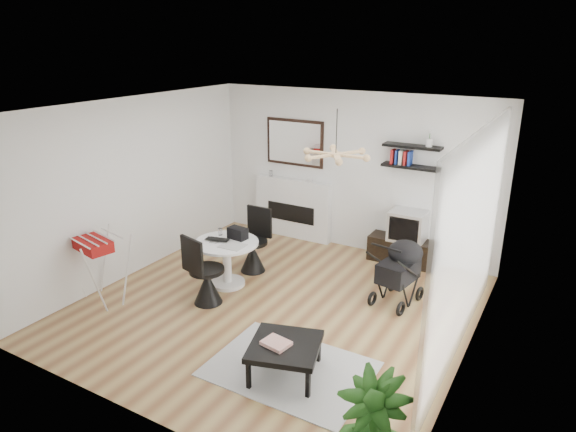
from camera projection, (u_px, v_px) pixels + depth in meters
The scene contains 24 objects.
floor at pixel (276, 306), 7.06m from camera, with size 5.00×5.00×0.00m, color brown.
ceiling at pixel (274, 108), 6.17m from camera, with size 5.00×5.00×0.00m, color white.
wall_back at pixel (352, 172), 8.66m from camera, with size 5.00×5.00×0.00m, color white.
wall_left at pixel (135, 187), 7.80m from camera, with size 5.00×5.00×0.00m, color white.
wall_right at pixel (476, 252), 5.44m from camera, with size 5.00×5.00×0.00m, color white.
sheer_curtain at pixel (470, 244), 5.65m from camera, with size 0.04×3.60×2.60m, color white.
fireplace at pixel (293, 201), 9.34m from camera, with size 1.50×0.17×2.16m.
shelf_lower at pixel (411, 167), 7.98m from camera, with size 0.90×0.25×0.04m, color black.
shelf_upper at pixel (412, 146), 7.87m from camera, with size 0.90×0.25×0.04m, color black.
pendant_lamp at pixel (336, 155), 6.27m from camera, with size 0.90×0.90×0.10m, color tan, non-canonical shape.
tv_console at pixel (403, 251), 8.38m from camera, with size 1.10×0.39×0.41m, color black.
crt_tv at pixel (408, 225), 8.20m from camera, with size 0.56×0.49×0.49m.
dining_table at pixel (227, 257), 7.54m from camera, with size 0.95×0.95×0.69m.
laptop at pixel (216, 241), 7.45m from camera, with size 0.36×0.23×0.03m, color black.
black_bag at pixel (238, 233), 7.55m from camera, with size 0.28×0.17×0.17m, color black.
newspaper at pixel (233, 246), 7.30m from camera, with size 0.34×0.28×0.01m, color beige.
drinking_glass at pixel (220, 232), 7.70m from camera, with size 0.06×0.06×0.10m, color white.
chair_far at pixel (253, 252), 8.06m from camera, with size 0.48×0.48×1.00m.
chair_near at pixel (206, 282), 7.05m from camera, with size 0.52×0.53×1.02m.
drying_rack at pixel (100, 268), 7.05m from camera, with size 0.77×0.73×0.97m.
stroller at pixel (400, 274), 7.09m from camera, with size 0.61×0.84×0.97m.
rug at pixel (290, 369), 5.73m from camera, with size 1.76×1.27×0.01m, color #A8A8A8.
coffee_table at pixel (285, 347), 5.52m from camera, with size 0.92×0.92×0.38m.
magazines at pixel (276, 343), 5.49m from camera, with size 0.29×0.22×0.04m, color #B93E2E.
Camera 1 is at (3.27, -5.33, 3.51)m, focal length 32.00 mm.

